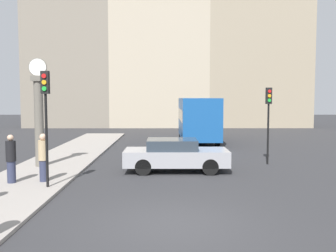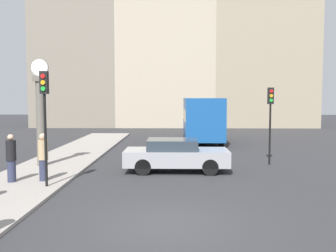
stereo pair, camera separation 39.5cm
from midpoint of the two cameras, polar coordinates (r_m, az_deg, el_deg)
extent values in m
plane|color=#2D2D30|center=(9.65, -0.40, -14.60)|extent=(120.00, 120.00, 0.00)
cube|color=gray|center=(20.37, -15.54, -4.53)|extent=(3.23, 24.57, 0.10)
cube|color=gray|center=(42.46, -14.99, 11.59)|extent=(9.04, 5.00, 17.21)
cube|color=#B7A88E|center=(41.30, -1.56, 13.48)|extent=(10.29, 5.00, 19.40)
cube|color=gray|center=(42.25, 13.16, 11.61)|extent=(10.75, 5.00, 17.13)
cube|color=#9E9EA3|center=(15.95, 0.54, -4.77)|extent=(4.38, 1.84, 0.65)
cube|color=#2D3842|center=(15.88, -0.09, -2.82)|extent=(2.10, 1.66, 0.44)
cylinder|color=black|center=(16.87, 5.14, -5.23)|extent=(0.66, 0.22, 0.66)
cylinder|color=black|center=(15.29, 5.72, -6.24)|extent=(0.66, 0.22, 0.66)
cylinder|color=black|center=(16.83, -4.14, -5.25)|extent=(0.66, 0.22, 0.66)
cylinder|color=black|center=(15.24, -4.55, -6.26)|extent=(0.66, 0.22, 0.66)
cube|color=#195199|center=(26.63, 4.14, 1.31)|extent=(2.47, 7.58, 2.74)
cube|color=#1E232D|center=(26.62, 4.14, 1.72)|extent=(2.50, 7.43, 0.81)
cylinder|color=black|center=(29.16, 5.91, -0.97)|extent=(0.28, 0.90, 0.90)
cylinder|color=black|center=(29.00, 1.60, -0.97)|extent=(0.28, 0.90, 0.90)
cylinder|color=black|center=(24.52, 7.10, -1.98)|extent=(0.28, 0.90, 0.90)
cylinder|color=black|center=(24.33, 1.97, -2.00)|extent=(0.28, 0.90, 0.90)
cylinder|color=black|center=(13.32, -18.82, -2.15)|extent=(0.09, 0.09, 3.16)
cube|color=black|center=(13.25, -19.03, 6.30)|extent=(0.26, 0.20, 0.76)
cylinder|color=red|center=(13.15, -19.22, 7.22)|extent=(0.15, 0.04, 0.15)
cylinder|color=orange|center=(13.14, -19.20, 6.31)|extent=(0.15, 0.04, 0.15)
cylinder|color=green|center=(13.13, -19.17, 5.40)|extent=(0.15, 0.04, 0.15)
cylinder|color=black|center=(18.11, 14.39, -1.22)|extent=(0.09, 0.09, 2.84)
cube|color=black|center=(18.03, 14.50, 4.48)|extent=(0.26, 0.20, 0.76)
cylinder|color=red|center=(17.92, 14.61, 5.15)|extent=(0.15, 0.04, 0.15)
cylinder|color=orange|center=(17.91, 14.60, 4.48)|extent=(0.15, 0.04, 0.15)
cylinder|color=green|center=(17.91, 14.58, 3.81)|extent=(0.15, 0.04, 0.15)
cylinder|color=#666056|center=(17.46, -19.66, 0.29)|extent=(0.39, 0.39, 3.75)
cube|color=#666056|center=(17.44, -19.83, 6.83)|extent=(0.51, 0.51, 0.23)
cylinder|color=#666056|center=(17.47, -19.87, 8.43)|extent=(0.80, 0.04, 0.80)
cylinder|color=white|center=(17.47, -19.87, 8.43)|extent=(0.74, 0.06, 0.74)
cylinder|color=#2D334C|center=(14.61, -23.47, -6.44)|extent=(0.30, 0.30, 0.78)
cylinder|color=black|center=(14.49, -23.56, -3.51)|extent=(0.35, 0.35, 0.73)
sphere|color=tan|center=(14.44, -23.62, -1.65)|extent=(0.22, 0.22, 0.22)
cylinder|color=#2D334C|center=(14.43, -19.16, -6.46)|extent=(0.30, 0.30, 0.77)
cylinder|color=tan|center=(14.31, -19.24, -3.52)|extent=(0.35, 0.35, 0.72)
sphere|color=tan|center=(14.26, -19.28, -1.60)|extent=(0.24, 0.24, 0.24)
camera|label=1|loc=(0.20, -90.74, -0.06)|focal=40.00mm
camera|label=2|loc=(0.20, 89.26, 0.06)|focal=40.00mm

